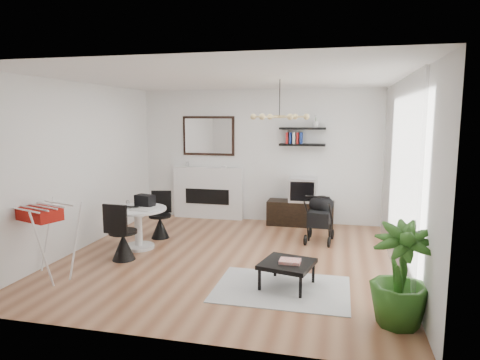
% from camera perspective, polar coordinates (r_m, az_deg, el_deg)
% --- Properties ---
extents(floor, '(5.00, 5.00, 0.00)m').
position_cam_1_polar(floor, '(6.69, -1.39, -10.32)').
color(floor, brown).
rests_on(floor, ground).
extents(ceiling, '(5.00, 5.00, 0.00)m').
position_cam_1_polar(ceiling, '(6.35, -1.48, 13.40)').
color(ceiling, white).
rests_on(ceiling, wall_back).
extents(wall_back, '(5.00, 0.00, 5.00)m').
position_cam_1_polar(wall_back, '(8.81, 2.70, 3.23)').
color(wall_back, white).
rests_on(wall_back, floor).
extents(wall_left, '(0.00, 5.00, 5.00)m').
position_cam_1_polar(wall_left, '(7.42, -20.48, 1.71)').
color(wall_left, white).
rests_on(wall_left, floor).
extents(wall_right, '(0.00, 5.00, 5.00)m').
position_cam_1_polar(wall_right, '(6.24, 21.37, 0.48)').
color(wall_right, white).
rests_on(wall_right, floor).
extents(sheer_curtain, '(0.04, 3.60, 2.60)m').
position_cam_1_polar(sheer_curtain, '(6.42, 20.24, 0.76)').
color(sheer_curtain, white).
rests_on(sheer_curtain, wall_right).
extents(fireplace, '(1.50, 0.17, 2.16)m').
position_cam_1_polar(fireplace, '(9.08, -4.26, -0.85)').
color(fireplace, white).
rests_on(fireplace, floor).
extents(shelf_lower, '(0.90, 0.25, 0.04)m').
position_cam_1_polar(shelf_lower, '(8.54, 8.30, 4.67)').
color(shelf_lower, black).
rests_on(shelf_lower, wall_back).
extents(shelf_upper, '(0.90, 0.25, 0.04)m').
position_cam_1_polar(shelf_upper, '(8.53, 8.35, 6.82)').
color(shelf_upper, black).
rests_on(shelf_upper, wall_back).
extents(pendant_lamp, '(0.90, 0.90, 0.10)m').
position_cam_1_polar(pendant_lamp, '(6.49, 5.28, 8.40)').
color(pendant_lamp, tan).
rests_on(pendant_lamp, ceiling).
extents(tv_console, '(1.30, 0.45, 0.49)m').
position_cam_1_polar(tv_console, '(8.63, 8.04, -4.40)').
color(tv_console, black).
rests_on(tv_console, floor).
extents(crt_tv, '(0.54, 0.47, 0.47)m').
position_cam_1_polar(crt_tv, '(8.53, 8.41, -1.27)').
color(crt_tv, silver).
rests_on(crt_tv, tv_console).
extents(dining_table, '(0.92, 0.92, 0.67)m').
position_cam_1_polar(dining_table, '(7.22, -13.41, -5.45)').
color(dining_table, white).
rests_on(dining_table, floor).
extents(laptop, '(0.34, 0.27, 0.02)m').
position_cam_1_polar(laptop, '(7.17, -14.58, -3.62)').
color(laptop, black).
rests_on(laptop, dining_table).
extents(black_bag, '(0.35, 0.26, 0.19)m').
position_cam_1_polar(black_bag, '(7.31, -12.56, -2.67)').
color(black_bag, black).
rests_on(black_bag, dining_table).
extents(newspaper, '(0.37, 0.31, 0.01)m').
position_cam_1_polar(newspaper, '(7.04, -12.75, -3.83)').
color(newspaper, silver).
rests_on(newspaper, dining_table).
extents(drinking_glass, '(0.06, 0.06, 0.09)m').
position_cam_1_polar(drinking_glass, '(7.37, -14.75, -3.03)').
color(drinking_glass, white).
rests_on(drinking_glass, dining_table).
extents(chair_far, '(0.41, 0.43, 0.83)m').
position_cam_1_polar(chair_far, '(7.81, -10.58, -5.70)').
color(chair_far, black).
rests_on(chair_far, floor).
extents(chair_near, '(0.42, 0.43, 0.89)m').
position_cam_1_polar(chair_near, '(6.74, -15.39, -7.97)').
color(chair_near, black).
rests_on(chair_near, floor).
extents(drying_rack, '(0.84, 0.81, 1.00)m').
position_cam_1_polar(drying_rack, '(6.29, -24.58, -7.29)').
color(drying_rack, white).
rests_on(drying_rack, floor).
extents(stroller, '(0.50, 0.75, 0.88)m').
position_cam_1_polar(stroller, '(7.57, 10.63, -5.24)').
color(stroller, black).
rests_on(stroller, floor).
extents(rug, '(1.67, 1.21, 0.01)m').
position_cam_1_polar(rug, '(5.57, 5.58, -14.25)').
color(rug, '#AFAFAF').
rests_on(rug, floor).
extents(coffee_table, '(0.74, 0.74, 0.32)m').
position_cam_1_polar(coffee_table, '(5.55, 6.31, -11.16)').
color(coffee_table, black).
rests_on(coffee_table, rug).
extents(magazines, '(0.26, 0.21, 0.04)m').
position_cam_1_polar(magazines, '(5.51, 6.68, -10.71)').
color(magazines, '#DD4637').
rests_on(magazines, coffee_table).
extents(potted_plant, '(0.63, 0.63, 1.08)m').
position_cam_1_polar(potted_plant, '(4.79, 20.59, -11.76)').
color(potted_plant, '#275718').
rests_on(potted_plant, floor).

